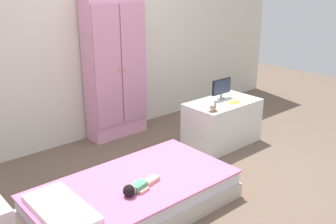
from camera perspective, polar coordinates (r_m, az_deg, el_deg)
The scene contains 10 objects.
ground_plane at distance 3.77m, azimuth 2.31°, elevation -10.35°, with size 10.00×10.00×0.02m, color brown.
back_wall at distance 4.58m, azimuth -11.40°, elevation 12.61°, with size 6.40×0.05×2.70m, color silver.
bed at distance 3.31m, azimuth -5.01°, elevation -12.26°, with size 1.69×0.92×0.26m.
pillow at distance 2.96m, azimuth -15.49°, elevation -13.59°, with size 0.32×0.66×0.05m, color white.
doll at distance 3.09m, azimuth -4.83°, elevation -11.09°, with size 0.39×0.16×0.10m.
wardrobe at distance 4.61m, azimuth -7.80°, elevation 6.51°, with size 0.72×0.30×1.69m.
tv_stand at distance 4.53m, azimuth 7.97°, elevation -1.56°, with size 0.86×0.49×0.51m, color silver.
tv_monitor at distance 4.50m, azimuth 7.88°, elevation 3.62°, with size 0.29×0.10×0.24m.
rocking_horse_toy at distance 4.08m, azimuth 6.76°, elevation 0.84°, with size 0.10×0.04×0.12m.
book_yellow at distance 4.42m, azimuth 9.76°, elevation 1.44°, with size 0.14×0.09×0.01m, color gold.
Camera 1 is at (-2.26, -2.37, 1.86)m, focal length 41.41 mm.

